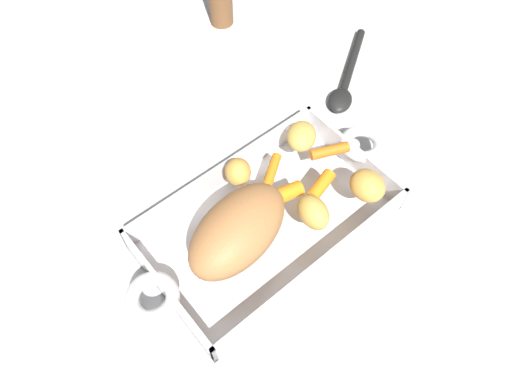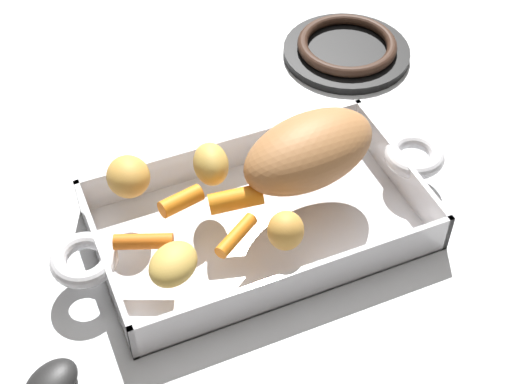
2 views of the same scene
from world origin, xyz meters
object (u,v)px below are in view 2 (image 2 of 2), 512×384
baby_carrot_southwest (181,201)px  pork_roast (309,151)px  baby_carrot_northwest (143,242)px  potato_golden_small (173,264)px  stove_burner_rear (347,49)px  roasting_dish (259,220)px  baby_carrot_short (234,196)px  potato_near_roast (128,177)px  potato_whole (286,230)px  baby_carrot_southeast (236,235)px  potato_halved (211,164)px

baby_carrot_southwest → pork_roast: bearing=-3.2°
baby_carrot_northwest → potato_golden_small: potato_golden_small is taller
stove_burner_rear → roasting_dish: bearing=-133.9°
baby_carrot_northwest → baby_carrot_short: 0.11m
baby_carrot_southwest → baby_carrot_short: 0.06m
potato_near_roast → potato_golden_small: bearing=-86.9°
pork_roast → baby_carrot_southwest: size_ratio=3.35×
potato_whole → pork_roast: bearing=51.8°
roasting_dish → baby_carrot_southwest: size_ratio=9.60×
baby_carrot_southeast → potato_whole: 0.05m
baby_carrot_northwest → baby_carrot_southwest: bearing=34.7°
baby_carrot_short → potato_halved: bearing=100.2°
baby_carrot_short → potato_halved: (-0.01, 0.05, 0.01)m
baby_carrot_northwest → baby_carrot_short: bearing=10.3°
roasting_dish → baby_carrot_southeast: 0.07m
potato_whole → stove_burner_rear: potato_whole is taller
baby_carrot_southwest → roasting_dish: bearing=-15.1°
potato_whole → baby_carrot_short: bearing=111.7°
baby_carrot_short → stove_burner_rear: size_ratio=0.32×
roasting_dish → baby_carrot_short: (-0.03, 0.00, 0.04)m
baby_carrot_northwest → potato_whole: bearing=-21.0°
pork_roast → baby_carrot_northwest: (-0.20, -0.03, -0.03)m
baby_carrot_southwest → potato_near_roast: bearing=132.7°
pork_roast → potato_whole: 0.10m
potato_whole → potato_golden_small: potato_whole is taller
baby_carrot_southwest → potato_golden_small: 0.09m
baby_carrot_southeast → baby_carrot_short: bearing=70.3°
roasting_dish → baby_carrot_short: 0.05m
baby_carrot_northwest → potato_near_roast: potato_near_roast is taller
pork_roast → potato_whole: size_ratio=3.87×
potato_whole → potato_near_roast: bearing=132.8°
baby_carrot_southeast → baby_carrot_northwest: baby_carrot_northwest is taller
pork_roast → potato_golden_small: bearing=-158.1°
pork_roast → baby_carrot_northwest: pork_roast is taller
baby_carrot_southeast → baby_carrot_northwest: 0.09m
pork_roast → potato_halved: bearing=159.5°
pork_roast → baby_carrot_northwest: 0.20m
roasting_dish → baby_carrot_northwest: bearing=-173.7°
roasting_dish → baby_carrot_southeast: size_ratio=8.07×
baby_carrot_southwest → stove_burner_rear: (0.32, 0.23, -0.05)m
potato_near_roast → potato_golden_small: size_ratio=0.95×
pork_roast → potato_near_roast: 0.19m
pork_roast → baby_carrot_short: (-0.09, -0.01, -0.02)m
baby_carrot_northwest → pork_roast: bearing=8.2°
baby_carrot_southeast → potato_golden_small: (-0.07, -0.02, 0.01)m
baby_carrot_short → roasting_dish: bearing=-9.4°
baby_carrot_southwest → stove_burner_rear: baby_carrot_southwest is taller
roasting_dish → potato_halved: bearing=125.0°
baby_carrot_southeast → potato_halved: potato_halved is taller
baby_carrot_northwest → stove_burner_rear: 0.46m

